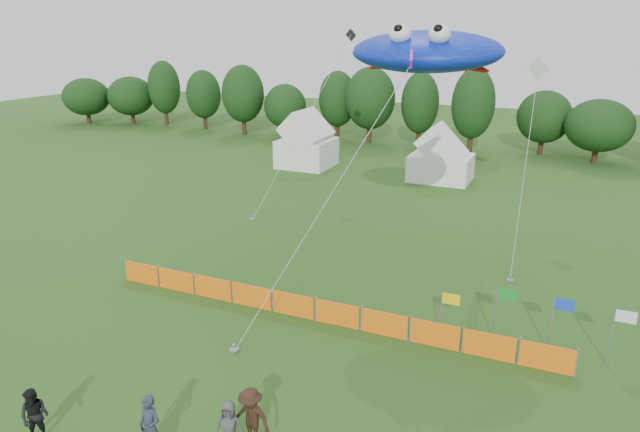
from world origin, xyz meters
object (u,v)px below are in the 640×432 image
at_px(tent_right, 441,159).
at_px(barrier_fence, 315,309).
at_px(spectator_a, 150,427).
at_px(spectator_e, 229,427).
at_px(tent_left, 307,144).
at_px(spectator_b, 35,416).
at_px(stingray_kite, 430,51).
at_px(spectator_c, 251,419).

bearing_deg(tent_right, barrier_fence, -89.20).
bearing_deg(spectator_a, spectator_e, 31.44).
distance_m(tent_left, tent_right, 11.82).
relative_size(spectator_a, spectator_b, 1.11).
xyz_separation_m(tent_right, spectator_e, (1.31, -32.94, -0.90)).
xyz_separation_m(barrier_fence, spectator_e, (0.96, -7.98, 0.30)).
bearing_deg(tent_right, spectator_e, -87.73).
bearing_deg(barrier_fence, tent_left, 115.82).
xyz_separation_m(barrier_fence, spectator_a, (-0.95, -9.04, 0.47)).
distance_m(tent_right, spectator_e, 32.97).
bearing_deg(spectator_b, tent_left, 78.48).
bearing_deg(stingray_kite, tent_right, 99.26).
height_order(spectator_c, stingray_kite, stingray_kite).
distance_m(tent_left, barrier_fence, 27.96).
relative_size(tent_left, tent_right, 0.93).
relative_size(spectator_b, stingray_kite, 0.10).
xyz_separation_m(spectator_a, spectator_c, (2.39, 1.45, -0.01)).
bearing_deg(spectator_c, stingray_kite, 86.38).
bearing_deg(spectator_e, spectator_b, -173.22).
relative_size(barrier_fence, spectator_e, 12.36).
height_order(tent_left, spectator_c, tent_left).
bearing_deg(tent_right, spectator_b, -96.60).
bearing_deg(spectator_e, barrier_fence, 83.46).
bearing_deg(barrier_fence, spectator_c, -79.23).
xyz_separation_m(tent_left, spectator_e, (13.12, -33.11, -1.17)).
distance_m(spectator_b, spectator_c, 6.29).
height_order(barrier_fence, spectator_b, spectator_b).
bearing_deg(barrier_fence, spectator_b, -113.81).
xyz_separation_m(tent_left, spectator_a, (11.21, -34.17, -1.01)).
distance_m(barrier_fence, spectator_b, 10.87).
relative_size(spectator_c, stingray_kite, 0.11).
bearing_deg(spectator_a, tent_left, 110.54).
xyz_separation_m(tent_left, spectator_c, (13.60, -32.72, -1.02)).
bearing_deg(spectator_e, spectator_c, 25.34).
bearing_deg(spectator_b, spectator_c, -2.04).
relative_size(spectator_a, stingray_kite, 0.11).
height_order(spectator_b, spectator_e, spectator_b).
bearing_deg(tent_left, spectator_b, -77.50).
bearing_deg(spectator_b, spectator_a, -9.29).
bearing_deg(tent_left, spectator_e, -68.38).
bearing_deg(spectator_a, spectator_b, -162.90).
xyz_separation_m(barrier_fence, spectator_b, (-4.38, -9.94, 0.37)).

